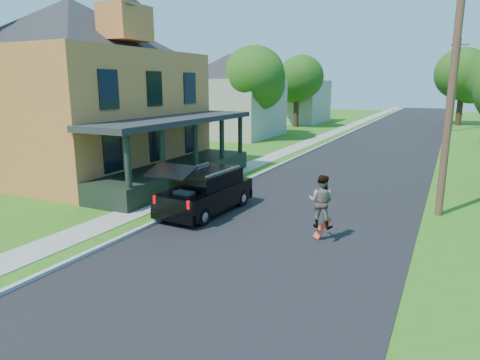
% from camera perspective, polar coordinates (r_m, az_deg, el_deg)
% --- Properties ---
extents(ground, '(140.00, 140.00, 0.00)m').
position_cam_1_polar(ground, '(12.36, 2.30, -9.34)').
color(ground, '#306614').
rests_on(ground, ground).
extents(street, '(8.00, 120.00, 0.02)m').
position_cam_1_polar(street, '(31.17, 17.56, 3.58)').
color(street, black).
rests_on(street, ground).
extents(curb, '(0.15, 120.00, 0.12)m').
position_cam_1_polar(curb, '(32.02, 10.39, 4.20)').
color(curb, '#A1A29D').
rests_on(curb, ground).
extents(sidewalk, '(1.30, 120.00, 0.03)m').
position_cam_1_polar(sidewalk, '(32.48, 7.75, 4.41)').
color(sidewalk, gray).
rests_on(sidewalk, ground).
extents(front_walk, '(6.50, 1.20, 0.03)m').
position_cam_1_polar(front_walk, '(22.20, -13.95, 0.29)').
color(front_walk, gray).
rests_on(front_walk, ground).
extents(main_house, '(15.56, 15.56, 10.10)m').
position_cam_1_polar(main_house, '(23.99, -20.79, 12.61)').
color(main_house, '#DF8341').
rests_on(main_house, ground).
extents(neighbor_house_mid, '(12.78, 12.78, 8.30)m').
position_cam_1_polar(neighbor_house_mid, '(38.96, -1.39, 12.08)').
color(neighbor_house_mid, '#AAA596').
rests_on(neighbor_house_mid, ground).
extents(neighbor_house_far, '(12.78, 12.78, 8.30)m').
position_cam_1_polar(neighbor_house_far, '(53.63, 6.78, 12.18)').
color(neighbor_house_far, '#AAA596').
rests_on(neighbor_house_far, ground).
extents(black_suv, '(1.90, 4.53, 2.08)m').
position_cam_1_polar(black_suv, '(15.66, -4.60, -1.53)').
color(black_suv, black).
rests_on(black_suv, ground).
extents(skateboarder, '(0.77, 0.60, 1.59)m').
position_cam_1_polar(skateboarder, '(12.86, 10.77, -2.80)').
color(skateboarder, black).
rests_on(skateboarder, ground).
extents(skateboard, '(0.52, 0.31, 0.72)m').
position_cam_1_polar(skateboard, '(13.22, 10.92, -6.35)').
color(skateboard, red).
rests_on(skateboard, ground).
extents(tree_left_mid, '(6.57, 6.71, 8.29)m').
position_cam_1_polar(tree_left_mid, '(36.73, 2.06, 13.75)').
color(tree_left_mid, black).
rests_on(tree_left_mid, ground).
extents(tree_left_far, '(6.45, 6.12, 8.43)m').
position_cam_1_polar(tree_left_far, '(47.48, 7.57, 13.73)').
color(tree_left_far, black).
rests_on(tree_left_far, ground).
extents(tree_right_far, '(7.16, 6.77, 8.46)m').
position_cam_1_polar(tree_right_far, '(54.85, 27.55, 12.20)').
color(tree_right_far, black).
rests_on(tree_right_far, ground).
extents(utility_pole_near, '(1.59, 0.28, 10.09)m').
position_cam_1_polar(utility_pole_near, '(16.48, 26.64, 13.34)').
color(utility_pole_near, '#4E3124').
rests_on(utility_pole_near, ground).
extents(utility_pole_far, '(1.63, 0.59, 8.86)m').
position_cam_1_polar(utility_pole_far, '(47.53, 26.79, 11.34)').
color(utility_pole_far, '#4E3124').
rests_on(utility_pole_far, ground).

